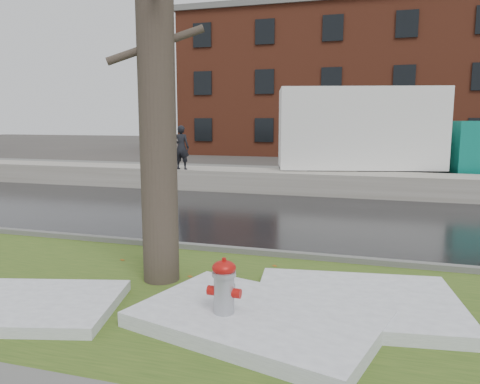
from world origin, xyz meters
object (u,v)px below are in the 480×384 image
(box_truck, at_px, (390,136))
(worker, at_px, (181,147))
(tree, at_px, (156,50))
(fire_hydrant, at_px, (224,290))

(box_truck, bearing_deg, worker, -173.38)
(tree, xyz_separation_m, box_truck, (3.44, 11.45, -1.57))
(box_truck, relative_size, worker, 7.03)
(fire_hydrant, height_order, worker, worker)
(fire_hydrant, bearing_deg, tree, 139.53)
(fire_hydrant, distance_m, worker, 11.37)
(fire_hydrant, xyz_separation_m, box_truck, (1.97, 12.77, 1.41))
(fire_hydrant, relative_size, box_truck, 0.08)
(fire_hydrant, relative_size, tree, 0.13)
(tree, relative_size, worker, 4.40)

